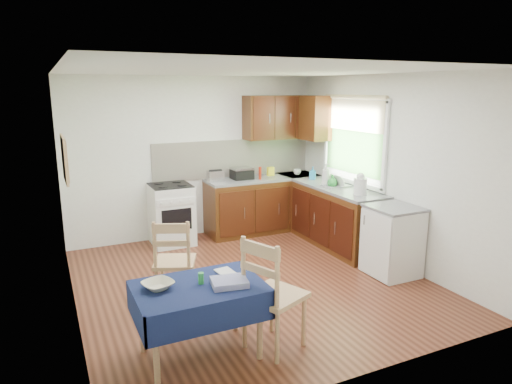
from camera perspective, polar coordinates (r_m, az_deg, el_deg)
name	(u,v)px	position (r m, az deg, el deg)	size (l,w,h in m)	color
floor	(251,281)	(5.70, -0.59, -11.08)	(4.20, 4.20, 0.00)	#462012
ceiling	(251,71)	(5.22, -0.65, 14.93)	(4.00, 4.20, 0.02)	silver
wall_back	(196,157)	(7.25, -7.57, 4.30)	(4.00, 0.02, 2.50)	silver
wall_front	(366,231)	(3.57, 13.60, -4.74)	(4.00, 0.02, 2.50)	silver
wall_left	(67,199)	(4.86, -22.60, -0.76)	(0.02, 4.20, 2.50)	silver
wall_right	(386,169)	(6.40, 15.91, 2.80)	(0.02, 4.20, 2.50)	silver
base_cabinets	(296,211)	(7.20, 5.06, -2.36)	(1.90, 2.30, 0.86)	#372009
worktop_back	(264,178)	(7.43, 0.97, 1.71)	(1.90, 0.60, 0.04)	gray
worktop_right	(338,188)	(6.78, 10.22, 0.45)	(0.60, 1.70, 0.04)	gray
worktop_corner	(298,175)	(7.73, 5.30, 2.10)	(0.60, 0.60, 0.04)	gray
splashback	(234,158)	(7.47, -2.76, 4.25)	(2.70, 0.02, 0.60)	white
upper_cabinets	(290,117)	(7.52, 4.29, 9.28)	(1.20, 0.85, 0.70)	#372009
stove	(171,214)	(6.99, -10.53, -2.74)	(0.60, 0.61, 0.92)	white
window	(354,135)	(6.87, 12.09, 7.03)	(0.04, 1.48, 1.26)	#2E5B25
fridge	(393,241)	(6.00, 16.70, -5.88)	(0.58, 0.60, 0.89)	white
corkboard	(65,159)	(5.09, -22.79, 3.82)	(0.04, 0.62, 0.47)	#B27C59
dining_table	(199,297)	(4.06, -7.11, -12.85)	(1.10, 0.75, 0.66)	#0F133C
chair_far	(174,259)	(5.04, -10.20, -8.23)	(0.56, 0.56, 0.97)	#B27C59
chair_near	(271,291)	(4.11, 1.86, -12.28)	(0.62, 0.62, 1.06)	#B27C59
toaster	(215,176)	(7.09, -5.09, 2.01)	(0.24, 0.15, 0.19)	#B6B6BA
sandwich_press	(242,173)	(7.27, -1.78, 2.36)	(0.32, 0.28, 0.19)	black
sauce_bottle	(260,173)	(7.22, 0.51, 2.37)	(0.05, 0.05, 0.20)	#AC210D
yellow_packet	(271,171)	(7.54, 1.83, 2.60)	(0.11, 0.07, 0.14)	yellow
dish_rack	(336,185)	(6.82, 9.98, 0.88)	(0.37, 0.28, 0.18)	gray
kettle	(360,185)	(6.34, 12.90, 0.88)	(0.18, 0.18, 0.30)	white
cup	(297,172)	(7.66, 5.17, 2.52)	(0.12, 0.12, 0.10)	silver
soap_bottle_a	(326,175)	(6.82, 8.74, 2.16)	(0.13, 0.13, 0.33)	white
soap_bottle_b	(313,173)	(7.29, 7.10, 2.37)	(0.09, 0.09, 0.20)	#207BBF
soap_bottle_c	(332,181)	(6.74, 9.52, 1.38)	(0.14, 0.14, 0.19)	#268D35
plate_bowl	(158,285)	(4.00, -12.15, -11.31)	(0.25, 0.25, 0.06)	beige
book	(218,274)	(4.21, -4.76, -10.14)	(0.15, 0.20, 0.02)	white
spice_jar	(201,278)	(4.02, -6.89, -10.65)	(0.05, 0.05, 0.10)	#248638
tea_towel	(229,282)	(3.98, -3.36, -11.18)	(0.30, 0.24, 0.05)	navy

